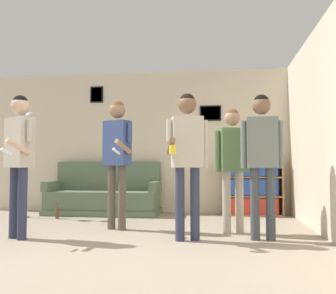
{
  "coord_description": "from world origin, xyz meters",
  "views": [
    {
      "loc": [
        1.28,
        -3.19,
        0.86
      ],
      "look_at": [
        0.58,
        1.93,
        1.14
      ],
      "focal_mm": 40.0,
      "sensor_mm": 36.0,
      "label": 1
    }
  ],
  "objects_px": {
    "person_spectator_far_right": "(262,150)",
    "floor_lamp": "(22,139)",
    "person_player_foreground_center": "(117,149)",
    "bottle_on_floor": "(57,212)",
    "couch": "(104,197)",
    "person_player_foreground_left": "(19,149)",
    "person_watcher_holding_cup": "(187,149)",
    "person_spectator_near_bookshelf": "(233,157)",
    "bookshelf": "(252,187)"
  },
  "relations": [
    {
      "from": "person_player_foreground_center",
      "to": "bottle_on_floor",
      "type": "bearing_deg",
      "value": 143.67
    },
    {
      "from": "floor_lamp",
      "to": "couch",
      "type": "bearing_deg",
      "value": 26.88
    },
    {
      "from": "person_watcher_holding_cup",
      "to": "person_spectator_near_bookshelf",
      "type": "bearing_deg",
      "value": 46.13
    },
    {
      "from": "couch",
      "to": "bottle_on_floor",
      "type": "height_order",
      "value": "couch"
    },
    {
      "from": "person_spectator_near_bookshelf",
      "to": "person_spectator_far_right",
      "type": "distance_m",
      "value": 0.55
    },
    {
      "from": "person_spectator_far_right",
      "to": "floor_lamp",
      "type": "bearing_deg",
      "value": 159.06
    },
    {
      "from": "floor_lamp",
      "to": "person_spectator_near_bookshelf",
      "type": "xyz_separation_m",
      "value": [
        3.54,
        -1.05,
        -0.34
      ]
    },
    {
      "from": "couch",
      "to": "bottle_on_floor",
      "type": "distance_m",
      "value": 0.92
    },
    {
      "from": "person_player_foreground_left",
      "to": "bottle_on_floor",
      "type": "xyz_separation_m",
      "value": [
        -0.29,
        1.76,
        -0.98
      ]
    },
    {
      "from": "couch",
      "to": "person_player_foreground_left",
      "type": "height_order",
      "value": "person_player_foreground_left"
    },
    {
      "from": "person_player_foreground_left",
      "to": "bottle_on_floor",
      "type": "relative_size",
      "value": 6.69
    },
    {
      "from": "bookshelf",
      "to": "person_spectator_far_right",
      "type": "distance_m",
      "value": 2.38
    },
    {
      "from": "floor_lamp",
      "to": "person_spectator_near_bookshelf",
      "type": "relative_size",
      "value": 1.11
    },
    {
      "from": "bookshelf",
      "to": "person_player_foreground_left",
      "type": "relative_size",
      "value": 0.6
    },
    {
      "from": "person_watcher_holding_cup",
      "to": "person_spectator_near_bookshelf",
      "type": "distance_m",
      "value": 0.8
    },
    {
      "from": "person_player_foreground_left",
      "to": "person_spectator_far_right",
      "type": "xyz_separation_m",
      "value": [
        2.91,
        0.31,
        -0.01
      ]
    },
    {
      "from": "person_watcher_holding_cup",
      "to": "person_player_foreground_left",
      "type": "bearing_deg",
      "value": -175.28
    },
    {
      "from": "bookshelf",
      "to": "person_spectator_near_bookshelf",
      "type": "relative_size",
      "value": 0.64
    },
    {
      "from": "person_player_foreground_left",
      "to": "person_watcher_holding_cup",
      "type": "height_order",
      "value": "same"
    },
    {
      "from": "person_player_foreground_center",
      "to": "bottle_on_floor",
      "type": "height_order",
      "value": "person_player_foreground_center"
    },
    {
      "from": "person_spectator_far_right",
      "to": "person_player_foreground_left",
      "type": "bearing_deg",
      "value": -173.92
    },
    {
      "from": "person_player_foreground_left",
      "to": "person_spectator_near_bookshelf",
      "type": "height_order",
      "value": "person_player_foreground_left"
    },
    {
      "from": "person_player_foreground_center",
      "to": "person_watcher_holding_cup",
      "type": "height_order",
      "value": "person_player_foreground_center"
    },
    {
      "from": "floor_lamp",
      "to": "person_player_foreground_center",
      "type": "height_order",
      "value": "floor_lamp"
    },
    {
      "from": "bookshelf",
      "to": "floor_lamp",
      "type": "relative_size",
      "value": 0.58
    },
    {
      "from": "bookshelf",
      "to": "floor_lamp",
      "type": "distance_m",
      "value": 4.13
    },
    {
      "from": "couch",
      "to": "bottle_on_floor",
      "type": "relative_size",
      "value": 7.9
    },
    {
      "from": "bookshelf",
      "to": "person_watcher_holding_cup",
      "type": "xyz_separation_m",
      "value": [
        -0.96,
        -2.46,
        0.57
      ]
    },
    {
      "from": "couch",
      "to": "floor_lamp",
      "type": "bearing_deg",
      "value": -153.12
    },
    {
      "from": "person_spectator_near_bookshelf",
      "to": "person_player_foreground_left",
      "type": "bearing_deg",
      "value": -164.04
    },
    {
      "from": "person_spectator_far_right",
      "to": "bottle_on_floor",
      "type": "distance_m",
      "value": 3.65
    },
    {
      "from": "person_player_foreground_left",
      "to": "person_player_foreground_center",
      "type": "height_order",
      "value": "person_player_foreground_center"
    },
    {
      "from": "person_watcher_holding_cup",
      "to": "person_spectator_near_bookshelf",
      "type": "xyz_separation_m",
      "value": [
        0.55,
        0.57,
        -0.08
      ]
    },
    {
      "from": "bottle_on_floor",
      "to": "person_spectator_near_bookshelf",
      "type": "bearing_deg",
      "value": -19.58
    },
    {
      "from": "floor_lamp",
      "to": "person_player_foreground_center",
      "type": "relative_size",
      "value": 1.01
    },
    {
      "from": "couch",
      "to": "person_player_foreground_center",
      "type": "height_order",
      "value": "person_player_foreground_center"
    },
    {
      "from": "couch",
      "to": "person_player_foreground_center",
      "type": "xyz_separation_m",
      "value": [
        0.69,
        -1.62,
        0.81
      ]
    },
    {
      "from": "person_player_foreground_center",
      "to": "person_spectator_near_bookshelf",
      "type": "xyz_separation_m",
      "value": [
        1.59,
        -0.08,
        -0.12
      ]
    },
    {
      "from": "bookshelf",
      "to": "person_player_foreground_left",
      "type": "xyz_separation_m",
      "value": [
        -3.0,
        -2.62,
        0.57
      ]
    },
    {
      "from": "person_player_foreground_center",
      "to": "person_spectator_far_right",
      "type": "relative_size",
      "value": 1.04
    },
    {
      "from": "floor_lamp",
      "to": "bookshelf",
      "type": "bearing_deg",
      "value": 11.87
    },
    {
      "from": "person_spectator_near_bookshelf",
      "to": "person_watcher_holding_cup",
      "type": "bearing_deg",
      "value": -133.87
    },
    {
      "from": "person_watcher_holding_cup",
      "to": "couch",
      "type": "bearing_deg",
      "value": 127.32
    },
    {
      "from": "person_spectator_near_bookshelf",
      "to": "floor_lamp",
      "type": "bearing_deg",
      "value": 163.44
    },
    {
      "from": "person_watcher_holding_cup",
      "to": "person_spectator_near_bookshelf",
      "type": "relative_size",
      "value": 1.06
    },
    {
      "from": "bookshelf",
      "to": "person_player_foreground_left",
      "type": "height_order",
      "value": "person_player_foreground_left"
    },
    {
      "from": "person_player_foreground_left",
      "to": "person_player_foreground_center",
      "type": "distance_m",
      "value": 1.29
    },
    {
      "from": "couch",
      "to": "person_watcher_holding_cup",
      "type": "relative_size",
      "value": 1.18
    },
    {
      "from": "couch",
      "to": "bookshelf",
      "type": "xyz_separation_m",
      "value": [
        2.69,
        0.19,
        0.2
      ]
    },
    {
      "from": "person_player_foreground_center",
      "to": "couch",
      "type": "bearing_deg",
      "value": 113.06
    }
  ]
}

